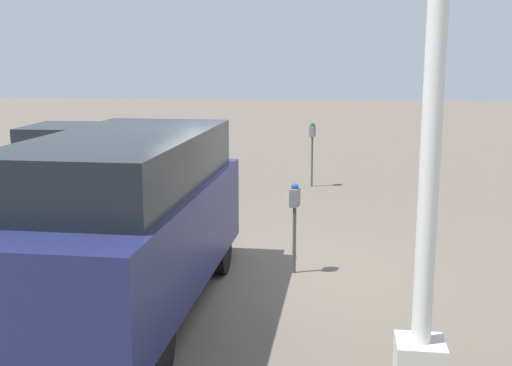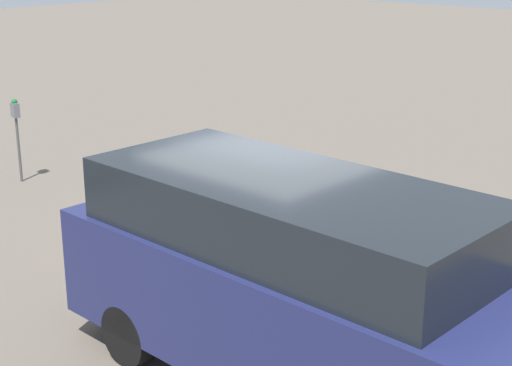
{
  "view_description": "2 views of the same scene",
  "coord_description": "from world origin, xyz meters",
  "px_view_note": "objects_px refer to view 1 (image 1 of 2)",
  "views": [
    {
      "loc": [
        8.7,
        1.16,
        3.06
      ],
      "look_at": [
        -0.8,
        -0.14,
        1.2
      ],
      "focal_mm": 45.0,
      "sensor_mm": 36.0,
      "label": 1
    },
    {
      "loc": [
        5.99,
        -6.78,
        4.36
      ],
      "look_at": [
        -0.35,
        0.02,
        1.43
      ],
      "focal_mm": 55.0,
      "sensor_mm": 36.0,
      "label": 2
    }
  ],
  "objects_px": {
    "car_distant": "(63,149)",
    "lamp_post": "(428,196)",
    "parked_van": "(124,218)",
    "parking_meter_far": "(312,140)",
    "parking_meter_near": "(295,207)"
  },
  "relations": [
    {
      "from": "car_distant",
      "to": "parked_van",
      "type": "bearing_deg",
      "value": -154.51
    },
    {
      "from": "parking_meter_far",
      "to": "lamp_post",
      "type": "relative_size",
      "value": 0.28
    },
    {
      "from": "parking_meter_far",
      "to": "parking_meter_near",
      "type": "bearing_deg",
      "value": 12.15
    },
    {
      "from": "car_distant",
      "to": "lamp_post",
      "type": "bearing_deg",
      "value": -145.06
    },
    {
      "from": "lamp_post",
      "to": "parked_van",
      "type": "height_order",
      "value": "lamp_post"
    },
    {
      "from": "parked_van",
      "to": "car_distant",
      "type": "height_order",
      "value": "parked_van"
    },
    {
      "from": "parking_meter_far",
      "to": "parked_van",
      "type": "bearing_deg",
      "value": -1.23
    },
    {
      "from": "car_distant",
      "to": "parking_meter_far",
      "type": "bearing_deg",
      "value": -97.11
    },
    {
      "from": "parking_meter_far",
      "to": "parked_van",
      "type": "distance_m",
      "value": 8.4
    },
    {
      "from": "parking_meter_far",
      "to": "car_distant",
      "type": "relative_size",
      "value": 0.38
    },
    {
      "from": "parking_meter_near",
      "to": "parking_meter_far",
      "type": "xyz_separation_m",
      "value": [
        -6.49,
        -0.08,
        0.17
      ]
    },
    {
      "from": "lamp_post",
      "to": "car_distant",
      "type": "relative_size",
      "value": 1.33
    },
    {
      "from": "parking_meter_far",
      "to": "lamp_post",
      "type": "distance_m",
      "value": 9.97
    },
    {
      "from": "lamp_post",
      "to": "parking_meter_near",
      "type": "bearing_deg",
      "value": -157.21
    },
    {
      "from": "lamp_post",
      "to": "parking_meter_far",
      "type": "bearing_deg",
      "value": -171.44
    }
  ]
}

